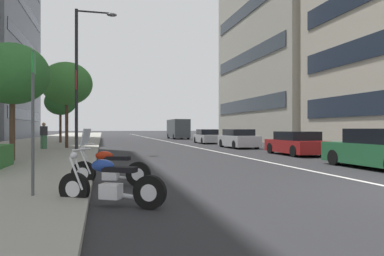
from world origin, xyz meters
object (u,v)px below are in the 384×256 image
at_px(motorcycle_far_end_row, 109,169).
at_px(street_tree_mid_sidewalk, 12,74).
at_px(street_tree_far_plaza, 60,102).
at_px(car_far_down_avenue, 207,137).
at_px(street_lamp_with_banners, 82,67).
at_px(delivery_van_ahead, 178,129).
at_px(parking_sign_by_curb, 33,109).
at_px(car_approaching_light, 296,144).
at_px(car_mid_block_traffic, 238,139).
at_px(pedestrian_on_plaza, 44,135).
at_px(car_lead_in_lane, 381,150).
at_px(street_tree_near_plaza_corner, 67,84).
at_px(motorcycle_second_in_row, 110,185).

height_order(motorcycle_far_end_row, street_tree_mid_sidewalk, street_tree_mid_sidewalk).
bearing_deg(street_tree_far_plaza, car_far_down_avenue, -97.13).
bearing_deg(street_lamp_with_banners, delivery_van_ahead, -22.74).
bearing_deg(parking_sign_by_curb, car_approaching_light, -48.94).
bearing_deg(car_mid_block_traffic, pedestrian_on_plaza, 91.34).
distance_m(car_mid_block_traffic, pedestrian_on_plaza, 13.64).
relative_size(car_approaching_light, car_mid_block_traffic, 0.97).
height_order(car_mid_block_traffic, street_tree_mid_sidewalk, street_tree_mid_sidewalk).
distance_m(car_lead_in_lane, car_approaching_light, 6.88).
bearing_deg(car_approaching_light, car_mid_block_traffic, 4.42).
distance_m(motorcycle_far_end_row, delivery_van_ahead, 40.97).
bearing_deg(street_tree_mid_sidewalk, delivery_van_ahead, -22.84).
distance_m(motorcycle_far_end_row, car_approaching_light, 13.28).
xyz_separation_m(motorcycle_far_end_row, parking_sign_by_curb, (-1.78, 1.50, 1.42)).
xyz_separation_m(motorcycle_far_end_row, street_lamp_with_banners, (12.48, 1.30, 4.62)).
height_order(car_approaching_light, car_far_down_avenue, car_far_down_avenue).
xyz_separation_m(street_tree_near_plaza_corner, pedestrian_on_plaza, (-1.01, 1.32, -3.52)).
bearing_deg(car_approaching_light, car_lead_in_lane, 176.46).
height_order(car_far_down_avenue, parking_sign_by_curb, parking_sign_by_curb).
bearing_deg(street_tree_mid_sidewalk, street_tree_near_plaza_corner, -7.23).
bearing_deg(parking_sign_by_curb, delivery_van_ahead, -15.64).
xyz_separation_m(car_mid_block_traffic, car_far_down_avenue, (8.45, -0.04, -0.03)).
relative_size(parking_sign_by_curb, street_lamp_with_banners, 0.35).
distance_m(car_mid_block_traffic, street_tree_far_plaza, 17.41).
relative_size(street_tree_mid_sidewalk, pedestrian_on_plaza, 2.85).
bearing_deg(street_tree_near_plaza_corner, parking_sign_by_curb, -176.76).
bearing_deg(street_lamp_with_banners, motorcycle_far_end_row, -174.06).
relative_size(car_mid_block_traffic, pedestrian_on_plaza, 2.52).
relative_size(car_far_down_avenue, delivery_van_ahead, 0.77).
xyz_separation_m(car_approaching_light, car_mid_block_traffic, (7.47, 0.46, 0.05)).
height_order(street_lamp_with_banners, street_tree_near_plaza_corner, street_lamp_with_banners).
bearing_deg(motorcycle_second_in_row, car_lead_in_lane, -127.84).
bearing_deg(pedestrian_on_plaza, motorcycle_far_end_row, -34.96).
distance_m(motorcycle_far_end_row, street_tree_near_plaza_corner, 17.19).
height_order(motorcycle_far_end_row, car_lead_in_lane, motorcycle_far_end_row).
xyz_separation_m(car_approaching_light, parking_sign_by_curb, (-10.23, 11.75, 1.23)).
relative_size(motorcycle_second_in_row, street_tree_far_plaza, 0.39).
relative_size(motorcycle_far_end_row, car_far_down_avenue, 0.43).
distance_m(car_lead_in_lane, street_tree_far_plaza, 28.25).
bearing_deg(pedestrian_on_plaza, street_tree_far_plaza, 131.68).
height_order(car_approaching_light, car_mid_block_traffic, car_mid_block_traffic).
distance_m(street_tree_mid_sidewalk, street_tree_near_plaza_corner, 9.88).
xyz_separation_m(car_mid_block_traffic, delivery_van_ahead, (23.77, -0.33, 0.77)).
height_order(car_lead_in_lane, pedestrian_on_plaza, pedestrian_on_plaza).
bearing_deg(motorcycle_second_in_row, street_tree_mid_sidewalk, -38.65).
height_order(parking_sign_by_curb, street_tree_mid_sidewalk, street_tree_mid_sidewalk).
height_order(car_mid_block_traffic, street_tree_near_plaza_corner, street_tree_near_plaza_corner).
bearing_deg(street_tree_mid_sidewalk, car_approaching_light, -83.02).
distance_m(street_tree_mid_sidewalk, pedestrian_on_plaza, 9.17).
height_order(car_lead_in_lane, parking_sign_by_curb, parking_sign_by_curb).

